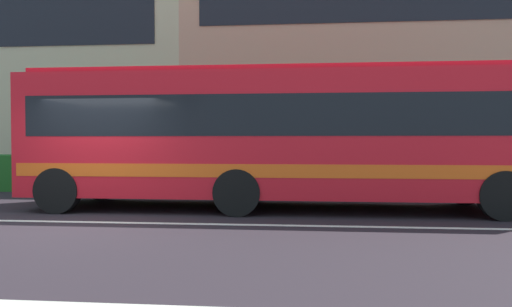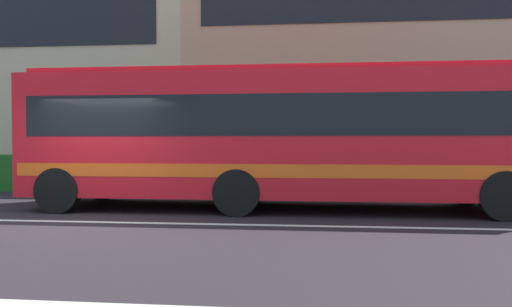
% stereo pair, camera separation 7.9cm
% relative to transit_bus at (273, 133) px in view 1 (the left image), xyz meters
% --- Properties ---
extents(ground_plane, '(160.00, 160.00, 0.00)m').
position_rel_transit_bus_xyz_m(ground_plane, '(-3.70, -2.16, -1.77)').
color(ground_plane, '#262026').
extents(lane_centre_line, '(60.00, 0.16, 0.01)m').
position_rel_transit_bus_xyz_m(lane_centre_line, '(-3.70, -2.16, -1.77)').
color(lane_centre_line, silver).
rests_on(lane_centre_line, ground_plane).
extents(hedge_row_far, '(13.68, 1.10, 1.14)m').
position_rel_transit_bus_xyz_m(hedge_row_far, '(-3.31, 3.44, -1.20)').
color(hedge_row_far, '#206421').
rests_on(hedge_row_far, ground_plane).
extents(apartment_block_right, '(20.08, 10.63, 12.38)m').
position_rel_transit_bus_xyz_m(apartment_block_right, '(6.05, 11.95, 4.42)').
color(apartment_block_right, tan).
rests_on(apartment_block_right, ground_plane).
extents(transit_bus, '(11.37, 2.65, 3.21)m').
position_rel_transit_bus_xyz_m(transit_bus, '(0.00, 0.00, 0.00)').
color(transit_bus, red).
rests_on(transit_bus, ground_plane).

